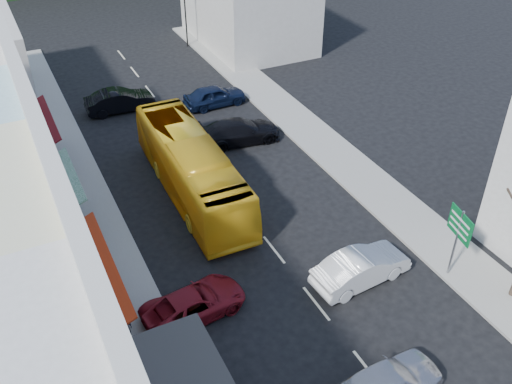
# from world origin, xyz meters

# --- Properties ---
(ground) EXTENTS (120.00, 120.00, 0.00)m
(ground) POSITION_xyz_m (0.00, 0.00, 0.00)
(ground) COLOR black
(ground) RESTS_ON ground
(sidewalk_left) EXTENTS (3.00, 52.00, 0.15)m
(sidewalk_left) POSITION_xyz_m (-7.50, 10.00, 0.07)
(sidewalk_left) COLOR gray
(sidewalk_left) RESTS_ON ground
(sidewalk_right) EXTENTS (3.00, 52.00, 0.15)m
(sidewalk_right) POSITION_xyz_m (7.50, 10.00, 0.07)
(sidewalk_right) COLOR gray
(sidewalk_right) RESTS_ON ground
(distant_block_right) EXTENTS (8.00, 12.00, 7.00)m
(distant_block_right) POSITION_xyz_m (11.00, 30.00, 3.50)
(distant_block_right) COLOR #B7B2A8
(distant_block_right) RESTS_ON ground
(bus) EXTENTS (2.74, 11.65, 3.10)m
(bus) POSITION_xyz_m (-1.81, 10.26, 1.55)
(bus) COLOR yellow
(bus) RESTS_ON ground
(car_white) EXTENTS (4.54, 2.17, 1.40)m
(car_white) POSITION_xyz_m (2.54, 0.37, 0.70)
(car_white) COLOR silver
(car_white) RESTS_ON ground
(car_red) EXTENTS (4.81, 2.50, 1.40)m
(car_red) POSITION_xyz_m (-5.00, 1.79, 0.70)
(car_red) COLOR maroon
(car_red) RESTS_ON ground
(car_black_near) EXTENTS (4.68, 2.33, 1.40)m
(car_black_near) POSITION_xyz_m (2.89, 14.28, 0.70)
(car_black_near) COLOR black
(car_black_near) RESTS_ON ground
(car_navy_mid) EXTENTS (4.43, 1.87, 1.40)m
(car_navy_mid) POSITION_xyz_m (3.48, 19.71, 0.70)
(car_navy_mid) COLOR black
(car_navy_mid) RESTS_ON ground
(car_black_far) EXTENTS (4.46, 1.95, 1.40)m
(car_black_far) POSITION_xyz_m (-2.76, 21.88, 0.70)
(car_black_far) COLOR black
(car_black_far) RESTS_ON ground
(pedestrian_left) EXTENTS (0.61, 0.71, 1.70)m
(pedestrian_left) POSITION_xyz_m (-7.98, 1.40, 1.00)
(pedestrian_left) COLOR black
(pedestrian_left) RESTS_ON sidewalk_left
(direction_sign) EXTENTS (0.82, 1.74, 3.72)m
(direction_sign) POSITION_xyz_m (6.40, -1.15, 1.86)
(direction_sign) COLOR #065E28
(direction_sign) RESTS_ON ground
(traffic_signal) EXTENTS (0.85, 1.19, 5.13)m
(traffic_signal) POSITION_xyz_m (5.80, 31.41, 2.57)
(traffic_signal) COLOR black
(traffic_signal) RESTS_ON ground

